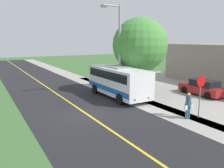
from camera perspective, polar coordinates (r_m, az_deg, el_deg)
ground_plane at (r=16.45m, az=-6.00°, el=-7.46°), size 120.00×120.00×0.00m
road_surface at (r=16.45m, az=-6.00°, el=-7.45°), size 8.00×100.00×0.01m
sidewalk at (r=19.04m, az=8.52°, el=-4.97°), size 2.40×100.00×0.01m
road_centre_line at (r=16.45m, az=-6.00°, el=-7.43°), size 0.16×100.00×0.00m
shuttle_bus_front at (r=21.01m, az=1.47°, el=0.91°), size 2.66×7.47×2.78m
pedestrian_with_bags at (r=16.07m, az=18.13°, el=-4.86°), size 0.72×0.34×1.76m
stop_sign at (r=16.18m, az=20.81°, el=-1.23°), size 0.76×0.07×2.88m
street_light_pole at (r=21.36m, az=1.63°, el=9.08°), size 1.97×0.24×8.18m
parked_car_near at (r=23.53m, az=21.31°, el=-0.86°), size 2.09×4.44×1.45m
tree_curbside at (r=22.93m, az=6.84°, el=9.42°), size 5.29×5.29×7.27m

